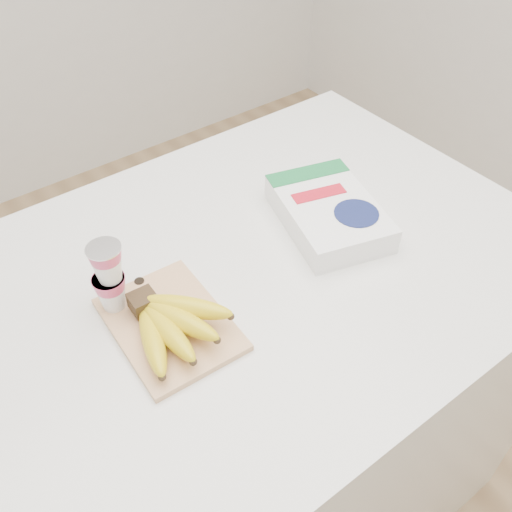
{
  "coord_description": "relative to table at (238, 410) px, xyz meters",
  "views": [
    {
      "loc": [
        -0.45,
        -0.68,
        1.85
      ],
      "look_at": [
        0.04,
        -0.02,
        1.07
      ],
      "focal_mm": 40.0,
      "sensor_mm": 36.0,
      "label": 1
    }
  ],
  "objects": [
    {
      "name": "room",
      "position": [
        0.0,
        0.0,
        0.84
      ],
      "size": [
        4.0,
        4.0,
        4.0
      ],
      "color": "tan",
      "rests_on": "ground"
    },
    {
      "name": "table",
      "position": [
        0.0,
        0.0,
        0.0
      ],
      "size": [
        1.37,
        0.91,
        1.03
      ],
      "primitive_type": "cube",
      "color": "white",
      "rests_on": "ground"
    },
    {
      "name": "cutting_board",
      "position": [
        -0.17,
        -0.04,
        0.52
      ],
      "size": [
        0.21,
        0.27,
        0.01
      ],
      "primitive_type": "cube",
      "rotation": [
        0.0,
        0.0,
        -0.04
      ],
      "color": "#DCAA79",
      "rests_on": "table"
    },
    {
      "name": "bananas",
      "position": [
        -0.18,
        -0.07,
        0.56
      ],
      "size": [
        0.2,
        0.2,
        0.07
      ],
      "color": "#382816",
      "rests_on": "cutting_board"
    },
    {
      "name": "yogurt_stack",
      "position": [
        -0.23,
        0.05,
        0.61
      ],
      "size": [
        0.07,
        0.07,
        0.15
      ],
      "color": "white",
      "rests_on": "cutting_board"
    },
    {
      "name": "cereal_box",
      "position": [
        0.26,
        0.0,
        0.54
      ],
      "size": [
        0.26,
        0.32,
        0.06
      ],
      "rotation": [
        0.0,
        0.0,
        -0.28
      ],
      "color": "white",
      "rests_on": "table"
    }
  ]
}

